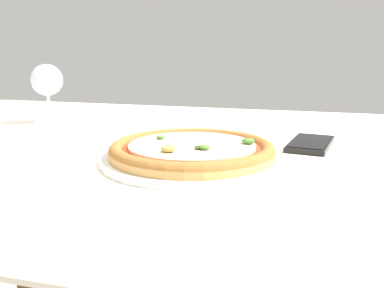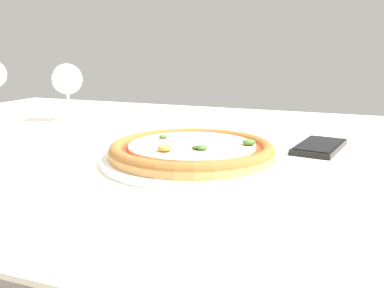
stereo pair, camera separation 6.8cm
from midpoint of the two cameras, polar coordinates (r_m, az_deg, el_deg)
name	(u,v)px [view 2 (the right image)]	position (r m, az deg, el deg)	size (l,w,h in m)	color
dining_table	(160,178)	(0.86, -1.97, -4.58)	(1.50, 1.00, 0.72)	brown
pizza_plate	(192,152)	(0.69, 2.85, -1.09)	(0.29, 0.29, 0.04)	white
wine_glass_far_left	(67,81)	(1.09, -14.60, 8.11)	(0.07, 0.07, 0.14)	silver
cell_phone	(320,146)	(0.82, 18.97, -0.33)	(0.09, 0.15, 0.01)	black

